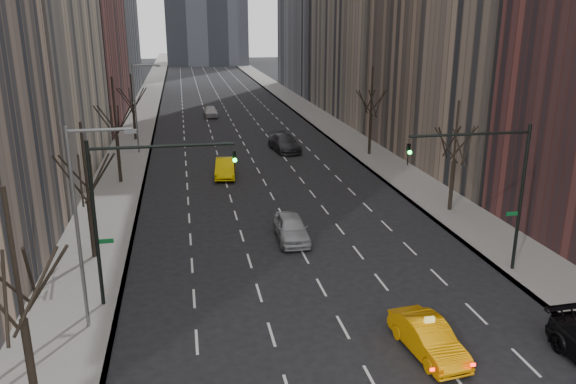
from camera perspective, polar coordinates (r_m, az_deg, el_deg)
sidewalk_left at (r=84.68m, az=-14.56°, el=7.58°), size 4.50×320.00×0.15m
sidewalk_right at (r=86.56m, az=1.99°, el=8.31°), size 4.50×320.00×0.15m
tree_lw_a at (r=20.53m, az=-25.27°, el=-11.75°), size 3.36×3.50×8.28m
tree_lw_b at (r=33.31m, az=-19.62°, el=-0.51°), size 3.36×3.50×7.82m
tree_lw_c at (r=48.64m, az=-17.00°, el=5.44°), size 3.36×3.50×8.74m
tree_lw_d at (r=66.39m, az=-15.44°, el=8.09°), size 3.36×3.50×7.36m
tree_rw_b at (r=41.14m, az=16.48°, el=3.01°), size 3.36×3.50×7.82m
tree_rw_c at (r=57.33m, az=8.41°, el=7.66°), size 3.36×3.50×8.74m
traffic_mast_left at (r=26.72m, az=-15.68°, el=-0.38°), size 6.69×0.39×8.00m
traffic_mast_right at (r=30.88m, az=20.23°, el=1.51°), size 6.69×0.39×8.00m
streetlight_near at (r=25.02m, az=-20.00°, el=-1.66°), size 2.83×0.22×9.00m
streetlight_far at (r=59.11m, az=-14.96°, el=9.11°), size 2.83×0.22×9.00m
taxi_sedan at (r=24.48m, az=14.04°, el=-14.16°), size 2.03×4.52×1.44m
silver_sedan_ahead at (r=35.05m, az=0.36°, el=-3.68°), size 1.98×4.71×1.59m
far_taxi at (r=49.60m, az=-6.35°, el=2.46°), size 2.27×5.04×1.60m
far_suv_grey at (r=59.25m, az=-0.37°, el=5.00°), size 3.07×6.06×1.69m
far_car_white at (r=81.44m, az=-7.86°, el=8.12°), size 1.93×4.65×1.58m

